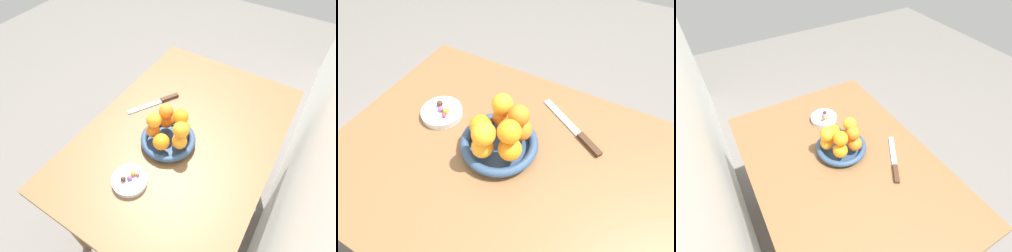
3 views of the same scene
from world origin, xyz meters
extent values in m
plane|color=slate|center=(0.00, 0.00, 0.00)|extent=(6.00, 6.00, 0.00)
cube|color=brown|center=(0.00, 0.00, 0.72)|extent=(1.10, 0.76, 0.04)
cylinder|color=brown|center=(0.49, -0.32, 0.35)|extent=(0.05, 0.05, 0.70)
cylinder|color=brown|center=(0.49, 0.32, 0.35)|extent=(0.05, 0.05, 0.70)
cylinder|color=navy|center=(0.07, -0.03, 0.75)|extent=(0.18, 0.18, 0.01)
torus|color=navy|center=(0.07, -0.03, 0.77)|extent=(0.23, 0.23, 0.03)
cylinder|color=silver|center=(0.30, -0.05, 0.75)|extent=(0.13, 0.13, 0.02)
sphere|color=orange|center=(0.10, -0.09, 0.81)|extent=(0.06, 0.06, 0.06)
sphere|color=orange|center=(0.13, -0.02, 0.81)|extent=(0.07, 0.07, 0.07)
sphere|color=orange|center=(0.09, 0.03, 0.81)|extent=(0.06, 0.06, 0.06)
sphere|color=orange|center=(0.02, 0.01, 0.81)|extent=(0.06, 0.06, 0.06)
sphere|color=orange|center=(0.03, -0.07, 0.81)|extent=(0.06, 0.06, 0.06)
sphere|color=orange|center=(0.03, 0.00, 0.88)|extent=(0.06, 0.06, 0.06)
sphere|color=orange|center=(0.08, 0.03, 0.87)|extent=(0.06, 0.06, 0.06)
sphere|color=orange|center=(0.03, -0.06, 0.87)|extent=(0.06, 0.06, 0.06)
sphere|color=orange|center=(0.09, -0.08, 0.87)|extent=(0.06, 0.06, 0.06)
sphere|color=#8C4C99|center=(0.30, -0.05, 0.77)|extent=(0.02, 0.02, 0.02)
sphere|color=#8C4C99|center=(0.30, -0.05, 0.77)|extent=(0.02, 0.02, 0.02)
sphere|color=#C6384C|center=(0.28, -0.03, 0.77)|extent=(0.01, 0.01, 0.01)
sphere|color=#472819|center=(0.32, -0.07, 0.77)|extent=(0.02, 0.02, 0.02)
sphere|color=gold|center=(0.28, -0.05, 0.77)|extent=(0.02, 0.02, 0.02)
cube|color=#3F2819|center=(-0.16, -0.16, 0.75)|extent=(0.09, 0.06, 0.01)
cube|color=silver|center=(-0.04, -0.23, 0.74)|extent=(0.16, 0.11, 0.01)
camera|label=1|loc=(0.63, 0.32, 1.62)|focal=28.00mm
camera|label=2|loc=(-0.16, 0.35, 1.38)|focal=28.00mm
camera|label=3|loc=(-0.62, 0.35, 1.64)|focal=28.00mm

